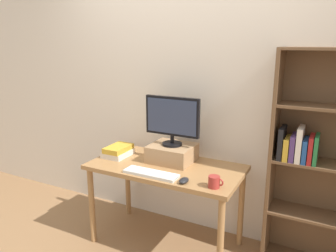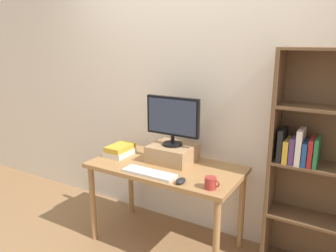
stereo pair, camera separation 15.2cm
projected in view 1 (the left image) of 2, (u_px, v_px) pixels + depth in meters
ground_plane at (166, 242)px, 2.92m from camera, size 12.00×12.00×0.00m
back_wall at (188, 91)px, 2.98m from camera, size 7.00×0.08×2.60m
desk at (166, 175)px, 2.76m from camera, size 1.27×0.66×0.73m
bookshelf_unit at (325, 162)px, 2.43m from camera, size 0.84×0.28×1.70m
riser_box at (172, 153)px, 2.82m from camera, size 0.37×0.33×0.14m
computer_monitor at (172, 119)px, 2.75m from camera, size 0.49×0.17×0.42m
keyboard at (151, 173)px, 2.54m from camera, size 0.44×0.13×0.02m
computer_mouse at (184, 180)px, 2.40m from camera, size 0.06×0.10×0.04m
book_stack at (118, 151)px, 2.95m from camera, size 0.20×0.26×0.09m
coffee_mug at (214, 182)px, 2.31m from camera, size 0.11×0.08×0.09m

